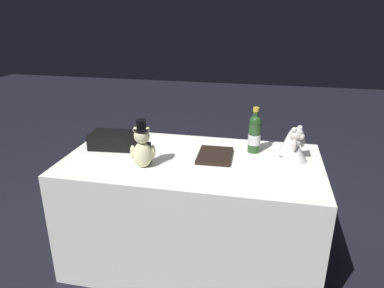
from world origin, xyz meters
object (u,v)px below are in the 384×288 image
object	(u,v)px
teddy_bear_bride	(293,145)
guestbook	(215,156)
teddy_bear_groom	(143,148)
signing_pen	(151,151)
gift_case_black	(114,140)
champagne_bottle	(255,133)

from	to	relation	value
teddy_bear_bride	guestbook	distance (m)	0.48
teddy_bear_groom	teddy_bear_bride	size ratio (longest dim) A/B	1.33
signing_pen	teddy_bear_groom	bearing A→B (deg)	96.76
gift_case_black	champagne_bottle	bearing A→B (deg)	-173.05
signing_pen	gift_case_black	bearing A→B (deg)	-4.89
teddy_bear_bride	signing_pen	bearing A→B (deg)	3.79
champagne_bottle	teddy_bear_groom	bearing A→B (deg)	29.94
signing_pen	gift_case_black	size ratio (longest dim) A/B	0.40
teddy_bear_groom	gift_case_black	xyz separation A→B (m)	(0.29, -0.25, -0.07)
teddy_bear_groom	gift_case_black	size ratio (longest dim) A/B	0.90
gift_case_black	guestbook	distance (m)	0.69
gift_case_black	guestbook	xyz separation A→B (m)	(-0.69, 0.03, -0.04)
teddy_bear_groom	signing_pen	xyz separation A→B (m)	(0.03, -0.23, -0.11)
gift_case_black	signing_pen	bearing A→B (deg)	175.11
teddy_bear_bride	gift_case_black	distance (m)	1.16
teddy_bear_groom	teddy_bear_bride	distance (m)	0.91
teddy_bear_bride	champagne_bottle	distance (m)	0.25
champagne_bottle	guestbook	distance (m)	0.30
guestbook	teddy_bear_groom	bearing A→B (deg)	27.44
champagne_bottle	signing_pen	size ratio (longest dim) A/B	2.33
teddy_bear_bride	gift_case_black	world-z (taller)	teddy_bear_bride
teddy_bear_groom	signing_pen	distance (m)	0.25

